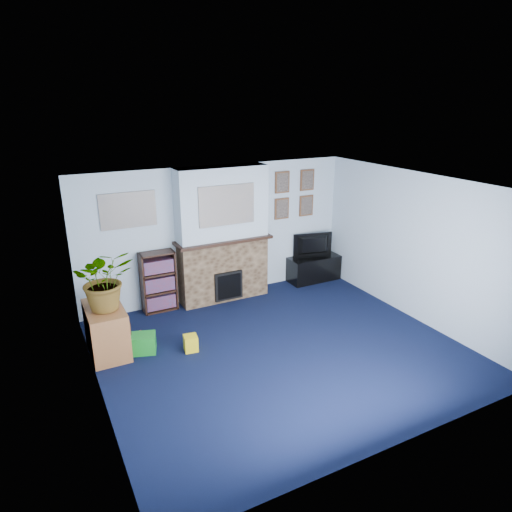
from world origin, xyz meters
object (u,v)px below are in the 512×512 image
tv_stand (314,269)px  sideboard (106,330)px  bookshelf (158,283)px  television (314,245)px

tv_stand → sideboard: size_ratio=1.15×
sideboard → bookshelf: bearing=44.0°
television → tv_stand: bearing=102.2°
television → sideboard: bearing=25.2°
bookshelf → sideboard: (-1.06, -1.02, -0.15)m
tv_stand → television: (0.00, 0.02, 0.50)m
tv_stand → bookshelf: 3.14m
tv_stand → bookshelf: (-3.13, 0.08, 0.28)m
bookshelf → sideboard: bookshelf is taller
sideboard → tv_stand: bearing=12.7°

